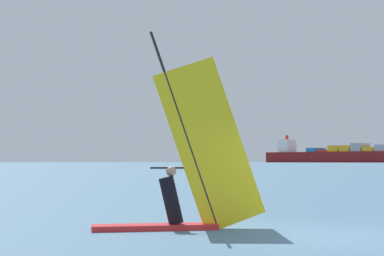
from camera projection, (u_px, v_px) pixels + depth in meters
name	position (u px, v px, depth m)	size (l,w,h in m)	color
ground_plane	(338.00, 236.00, 12.21)	(4000.00, 4000.00, 0.00)	#476B84
windsurfer	(183.00, 182.00, 13.46)	(3.26, 2.48, 4.38)	red
cargo_ship	(339.00, 155.00, 783.71)	(197.79, 77.22, 36.15)	maroon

